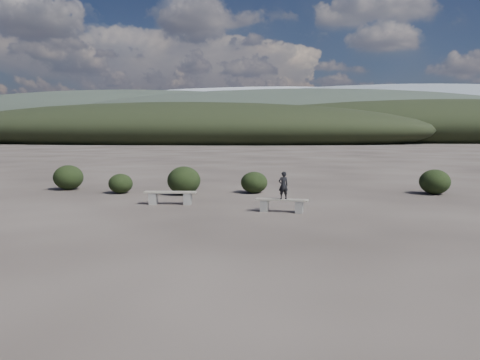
# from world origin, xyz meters

# --- Properties ---
(ground) EXTENTS (1200.00, 1200.00, 0.00)m
(ground) POSITION_xyz_m (0.00, 0.00, 0.00)
(ground) COLOR #2E2824
(ground) RESTS_ON ground
(bench_left) EXTENTS (1.77, 0.52, 0.44)m
(bench_left) POSITION_xyz_m (-2.19, 5.85, 0.27)
(bench_left) COLOR gray
(bench_left) RESTS_ON ground
(bench_right) EXTENTS (1.62, 0.51, 0.40)m
(bench_right) POSITION_xyz_m (1.59, 4.79, 0.24)
(bench_right) COLOR gray
(bench_right) RESTS_ON ground
(seated_person) EXTENTS (0.36, 0.31, 0.84)m
(seated_person) POSITION_xyz_m (1.63, 4.78, 0.82)
(seated_person) COLOR black
(seated_person) RESTS_ON bench_right
(shrub_a) EXTENTS (0.95, 0.95, 0.78)m
(shrub_a) POSITION_xyz_m (-4.92, 8.38, 0.39)
(shrub_a) COLOR black
(shrub_a) RESTS_ON ground
(shrub_b) EXTENTS (1.28, 1.28, 1.10)m
(shrub_b) POSITION_xyz_m (-2.33, 8.32, 0.55)
(shrub_b) COLOR black
(shrub_b) RESTS_ON ground
(shrub_c) EXTENTS (1.06, 1.06, 0.85)m
(shrub_c) POSITION_xyz_m (0.34, 9.12, 0.43)
(shrub_c) COLOR black
(shrub_c) RESTS_ON ground
(shrub_e) EXTENTS (1.17, 1.17, 0.97)m
(shrub_e) POSITION_xyz_m (7.37, 9.63, 0.49)
(shrub_e) COLOR black
(shrub_e) RESTS_ON ground
(shrub_f) EXTENTS (1.23, 1.23, 1.04)m
(shrub_f) POSITION_xyz_m (-7.54, 9.24, 0.52)
(shrub_f) COLOR black
(shrub_f) RESTS_ON ground
(mountain_ridges) EXTENTS (500.00, 400.00, 56.00)m
(mountain_ridges) POSITION_xyz_m (-7.48, 339.06, 10.84)
(mountain_ridges) COLOR black
(mountain_ridges) RESTS_ON ground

